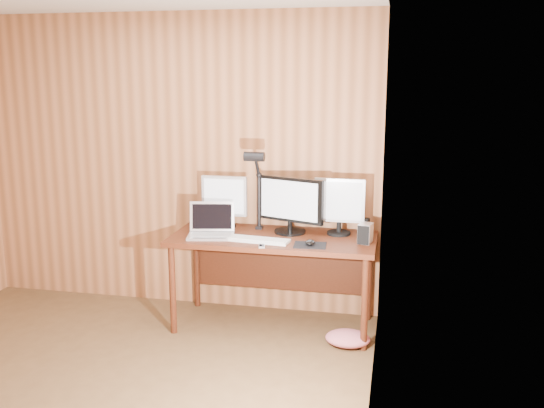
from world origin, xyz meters
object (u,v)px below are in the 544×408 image
(monitor_left, at_px, (224,200))
(speaker, at_px, (366,227))
(mouse, at_px, (310,242))
(monitor_center, at_px, (290,204))
(laptop, at_px, (211,228))
(desk_lamp, at_px, (257,179))
(monitor_right, at_px, (339,205))
(hard_drive, at_px, (365,233))
(desk, at_px, (275,249))
(keyboard, at_px, (258,240))
(phone, at_px, (262,246))

(monitor_left, relative_size, speaker, 3.23)
(mouse, bearing_deg, speaker, 40.81)
(monitor_center, xyz_separation_m, laptop, (-0.59, -0.20, -0.17))
(laptop, bearing_deg, desk_lamp, 19.25)
(monitor_left, relative_size, monitor_right, 0.96)
(mouse, distance_m, hard_drive, 0.43)
(monitor_right, xyz_separation_m, laptop, (-0.98, -0.23, -0.18))
(desk, relative_size, speaker, 12.03)
(keyboard, bearing_deg, desk_lamp, 111.76)
(monitor_left, height_order, desk_lamp, desk_lamp)
(hard_drive, bearing_deg, monitor_left, 179.71)
(monitor_left, distance_m, laptop, 0.32)
(monitor_left, relative_size, laptop, 1.07)
(keyboard, distance_m, speaker, 0.87)
(monitor_center, height_order, desk_lamp, desk_lamp)
(mouse, height_order, hard_drive, hard_drive)
(monitor_right, height_order, hard_drive, monitor_right)
(laptop, xyz_separation_m, hard_drive, (1.20, 0.03, 0.01))
(desk, distance_m, speaker, 0.74)
(keyboard, relative_size, desk_lamp, 0.70)
(laptop, height_order, keyboard, laptop)
(speaker, bearing_deg, monitor_center, -173.83)
(phone, bearing_deg, keyboard, 98.82)
(monitor_center, bearing_deg, laptop, -141.91)
(monitor_center, height_order, keyboard, monitor_center)
(mouse, xyz_separation_m, hard_drive, (0.40, 0.16, 0.05))
(monitor_right, distance_m, phone, 0.74)
(laptop, bearing_deg, hard_drive, -9.80)
(phone, bearing_deg, monitor_right, 28.24)
(desk_lamp, bearing_deg, mouse, -32.28)
(monitor_center, height_order, mouse, monitor_center)
(mouse, bearing_deg, monitor_right, 59.31)
(desk, distance_m, phone, 0.40)
(monitor_center, bearing_deg, monitor_right, 23.95)
(monitor_center, distance_m, mouse, 0.44)
(monitor_right, height_order, desk_lamp, desk_lamp)
(monitor_right, xyz_separation_m, desk_lamp, (-0.66, -0.04, 0.19))
(laptop, xyz_separation_m, desk_lamp, (0.32, 0.19, 0.37))
(keyboard, height_order, phone, keyboard)
(keyboard, distance_m, mouse, 0.40)
(monitor_right, relative_size, phone, 4.59)
(desk_lamp, bearing_deg, monitor_center, 3.61)
(desk, xyz_separation_m, monitor_right, (0.50, 0.09, 0.36))
(mouse, bearing_deg, phone, -166.97)
(hard_drive, xyz_separation_m, desk_lamp, (-0.88, 0.16, 0.36))
(speaker, xyz_separation_m, desk_lamp, (-0.87, -0.08, 0.37))
(monitor_center, xyz_separation_m, desk_lamp, (-0.27, -0.01, 0.20))
(monitor_center, relative_size, keyboard, 1.13)
(phone, relative_size, speaker, 0.73)
(mouse, height_order, phone, mouse)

